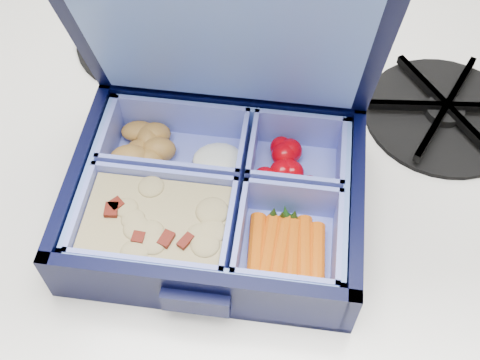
{
  "coord_description": "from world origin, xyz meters",
  "views": [
    {
      "loc": [
        0.36,
        1.27,
        1.39
      ],
      "look_at": [
        0.38,
        1.58,
        0.95
      ],
      "focal_mm": 45.0,
      "sensor_mm": 36.0,
      "label": 1
    }
  ],
  "objects_px": {
    "burner_grate": "(445,109)",
    "fork": "(218,110)",
    "bento_box": "(216,197)",
    "stove": "(244,304)"
  },
  "relations": [
    {
      "from": "fork",
      "to": "stove",
      "type": "bearing_deg",
      "value": -13.01
    },
    {
      "from": "stove",
      "to": "bento_box",
      "type": "height_order",
      "value": "bento_box"
    },
    {
      "from": "bento_box",
      "to": "burner_grate",
      "type": "xyz_separation_m",
      "value": [
        0.24,
        0.1,
        -0.02
      ]
    },
    {
      "from": "stove",
      "to": "fork",
      "type": "bearing_deg",
      "value": 147.93
    },
    {
      "from": "burner_grate",
      "to": "bento_box",
      "type": "bearing_deg",
      "value": -156.49
    },
    {
      "from": "burner_grate",
      "to": "fork",
      "type": "height_order",
      "value": "burner_grate"
    },
    {
      "from": "stove",
      "to": "burner_grate",
      "type": "height_order",
      "value": "burner_grate"
    },
    {
      "from": "burner_grate",
      "to": "fork",
      "type": "bearing_deg",
      "value": 174.48
    },
    {
      "from": "stove",
      "to": "fork",
      "type": "height_order",
      "value": "fork"
    },
    {
      "from": "burner_grate",
      "to": "fork",
      "type": "xyz_separation_m",
      "value": [
        -0.23,
        0.02,
        -0.01
      ]
    }
  ]
}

